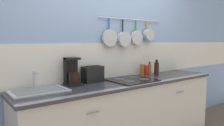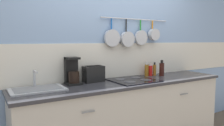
{
  "view_description": "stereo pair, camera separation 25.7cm",
  "coord_description": "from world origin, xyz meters",
  "px_view_note": "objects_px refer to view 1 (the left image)",
  "views": [
    {
      "loc": [
        -1.78,
        -2.04,
        1.41
      ],
      "look_at": [
        -0.24,
        0.0,
        1.14
      ],
      "focal_mm": 35.0,
      "sensor_mm": 36.0,
      "label": 1
    },
    {
      "loc": [
        -1.57,
        -2.19,
        1.41
      ],
      "look_at": [
        -0.24,
        0.0,
        1.14
      ],
      "focal_mm": 35.0,
      "sensor_mm": 36.0,
      "label": 2
    }
  ],
  "objects_px": {
    "toaster": "(93,74)",
    "bottle_olive_oil": "(142,69)",
    "bottle_hot_sauce": "(150,69)",
    "coffee_maker": "(72,74)",
    "bottle_dish_soap": "(157,68)",
    "bottle_cooking_wine": "(145,70)"
  },
  "relations": [
    {
      "from": "toaster",
      "to": "bottle_olive_oil",
      "type": "distance_m",
      "value": 0.84
    },
    {
      "from": "bottle_cooking_wine",
      "to": "bottle_dish_soap",
      "type": "distance_m",
      "value": 0.17
    },
    {
      "from": "toaster",
      "to": "bottle_dish_soap",
      "type": "xyz_separation_m",
      "value": [
        1.05,
        -0.09,
        0.0
      ]
    },
    {
      "from": "coffee_maker",
      "to": "bottle_olive_oil",
      "type": "distance_m",
      "value": 1.11
    },
    {
      "from": "toaster",
      "to": "bottle_hot_sauce",
      "type": "distance_m",
      "value": 0.98
    },
    {
      "from": "bottle_olive_oil",
      "to": "toaster",
      "type": "bearing_deg",
      "value": 179.49
    },
    {
      "from": "bottle_hot_sauce",
      "to": "coffee_maker",
      "type": "bearing_deg",
      "value": 179.12
    },
    {
      "from": "coffee_maker",
      "to": "toaster",
      "type": "bearing_deg",
      "value": 0.02
    },
    {
      "from": "toaster",
      "to": "bottle_dish_soap",
      "type": "relative_size",
      "value": 1.18
    },
    {
      "from": "bottle_cooking_wine",
      "to": "bottle_hot_sauce",
      "type": "height_order",
      "value": "bottle_hot_sauce"
    },
    {
      "from": "coffee_maker",
      "to": "bottle_olive_oil",
      "type": "xyz_separation_m",
      "value": [
        1.11,
        -0.01,
        -0.04
      ]
    },
    {
      "from": "bottle_cooking_wine",
      "to": "bottle_hot_sauce",
      "type": "distance_m",
      "value": 0.07
    },
    {
      "from": "coffee_maker",
      "to": "bottle_dish_soap",
      "type": "bearing_deg",
      "value": -4.06
    },
    {
      "from": "bottle_hot_sauce",
      "to": "bottle_olive_oil",
      "type": "bearing_deg",
      "value": 175.14
    },
    {
      "from": "toaster",
      "to": "bottle_hot_sauce",
      "type": "height_order",
      "value": "toaster"
    },
    {
      "from": "coffee_maker",
      "to": "bottle_hot_sauce",
      "type": "distance_m",
      "value": 1.25
    },
    {
      "from": "bottle_olive_oil",
      "to": "bottle_hot_sauce",
      "type": "height_order",
      "value": "bottle_olive_oil"
    },
    {
      "from": "bottle_dish_soap",
      "to": "bottle_cooking_wine",
      "type": "bearing_deg",
      "value": 146.03
    },
    {
      "from": "toaster",
      "to": "bottle_cooking_wine",
      "type": "relative_size",
      "value": 1.5
    },
    {
      "from": "coffee_maker",
      "to": "bottle_hot_sauce",
      "type": "xyz_separation_m",
      "value": [
        1.25,
        -0.02,
        -0.05
      ]
    },
    {
      "from": "bottle_olive_oil",
      "to": "bottle_cooking_wine",
      "type": "height_order",
      "value": "bottle_olive_oil"
    },
    {
      "from": "bottle_olive_oil",
      "to": "bottle_hot_sauce",
      "type": "xyz_separation_m",
      "value": [
        0.14,
        -0.01,
        -0.01
      ]
    }
  ]
}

